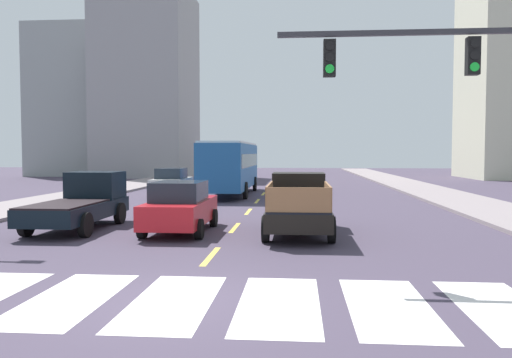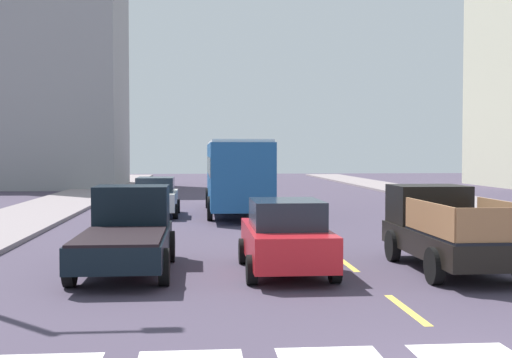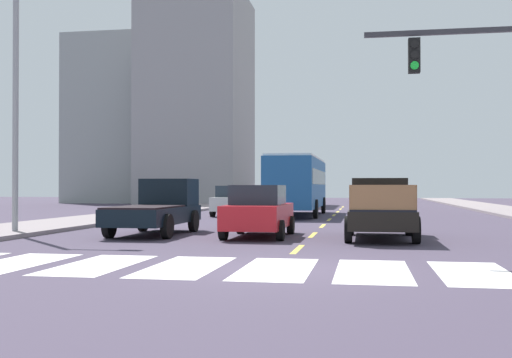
{
  "view_description": "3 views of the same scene",
  "coord_description": "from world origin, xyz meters",
  "px_view_note": "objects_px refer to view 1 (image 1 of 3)",
  "views": [
    {
      "loc": [
        2.25,
        -8.91,
        2.69
      ],
      "look_at": [
        0.59,
        11.07,
        1.64
      ],
      "focal_mm": 35.67,
      "sensor_mm": 36.0,
      "label": 1
    },
    {
      "loc": [
        -3.71,
        -7.78,
        2.83
      ],
      "look_at": [
        -1.83,
        14.55,
        1.93
      ],
      "focal_mm": 47.53,
      "sensor_mm": 36.0,
      "label": 2
    },
    {
      "loc": [
        1.76,
        -12.51,
        1.67
      ],
      "look_at": [
        -2.6,
        12.42,
        1.98
      ],
      "focal_mm": 43.64,
      "sensor_mm": 36.0,
      "label": 3
    }
  ],
  "objects_px": {
    "city_bus": "(231,164)",
    "sedan_far": "(180,207)",
    "sedan_near_left": "(172,182)",
    "pickup_stakebed": "(298,205)",
    "pickup_dark": "(83,202)"
  },
  "relations": [
    {
      "from": "pickup_stakebed",
      "to": "city_bus",
      "type": "distance_m",
      "value": 15.53
    },
    {
      "from": "pickup_stakebed",
      "to": "sedan_near_left",
      "type": "height_order",
      "value": "pickup_stakebed"
    },
    {
      "from": "pickup_dark",
      "to": "sedan_far",
      "type": "height_order",
      "value": "pickup_dark"
    },
    {
      "from": "pickup_stakebed",
      "to": "sedan_far",
      "type": "bearing_deg",
      "value": -177.28
    },
    {
      "from": "city_bus",
      "to": "sedan_far",
      "type": "relative_size",
      "value": 2.45
    },
    {
      "from": "sedan_far",
      "to": "sedan_near_left",
      "type": "xyz_separation_m",
      "value": [
        -3.91,
        14.38,
        0.0
      ]
    },
    {
      "from": "pickup_stakebed",
      "to": "sedan_near_left",
      "type": "relative_size",
      "value": 1.18
    },
    {
      "from": "pickup_stakebed",
      "to": "sedan_far",
      "type": "distance_m",
      "value": 3.98
    },
    {
      "from": "sedan_far",
      "to": "pickup_dark",
      "type": "bearing_deg",
      "value": 169.85
    },
    {
      "from": "city_bus",
      "to": "sedan_near_left",
      "type": "distance_m",
      "value": 3.85
    },
    {
      "from": "pickup_stakebed",
      "to": "sedan_far",
      "type": "xyz_separation_m",
      "value": [
        -3.96,
        -0.35,
        -0.08
      ]
    },
    {
      "from": "city_bus",
      "to": "sedan_far",
      "type": "height_order",
      "value": "city_bus"
    },
    {
      "from": "pickup_dark",
      "to": "sedan_near_left",
      "type": "distance_m",
      "value": 13.6
    },
    {
      "from": "pickup_dark",
      "to": "sedan_far",
      "type": "bearing_deg",
      "value": -14.49
    },
    {
      "from": "pickup_stakebed",
      "to": "city_bus",
      "type": "height_order",
      "value": "city_bus"
    }
  ]
}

